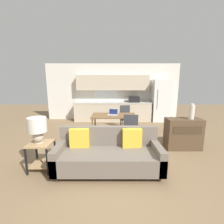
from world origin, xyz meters
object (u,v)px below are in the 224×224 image
at_px(dining_table, 114,117).
at_px(laptop, 113,113).
at_px(dining_chair_near_right, 130,128).
at_px(dining_chair_far_right, 125,116).
at_px(vase, 192,112).
at_px(credenza, 183,134).
at_px(couch, 108,154).
at_px(table_lamp, 37,127).
at_px(refrigerator, 160,101).
at_px(side_table, 41,152).

relative_size(dining_table, laptop, 3.86).
height_order(dining_chair_near_right, laptop, dining_chair_near_right).
relative_size(dining_table, dining_chair_near_right, 1.59).
bearing_deg(dining_chair_near_right, dining_chair_far_right, -86.54).
distance_m(dining_chair_near_right, laptop, 1.01).
bearing_deg(laptop, dining_chair_near_right, -41.85).
bearing_deg(dining_chair_near_right, vase, 174.35).
bearing_deg(laptop, credenza, -11.41).
xyz_separation_m(dining_table, couch, (-0.13, -2.07, -0.32)).
height_order(credenza, dining_chair_near_right, dining_chair_near_right).
bearing_deg(dining_table, laptop, 142.25).
xyz_separation_m(dining_table, table_lamp, (-1.55, -2.06, 0.25)).
bearing_deg(dining_chair_far_right, refrigerator, 30.01).
distance_m(refrigerator, table_lamp, 5.60).
bearing_deg(dining_chair_near_right, couch, 67.83).
xyz_separation_m(couch, laptop, (0.10, 2.09, 0.43)).
distance_m(table_lamp, dining_chair_far_right, 3.49).
relative_size(credenza, dining_chair_near_right, 0.99).
distance_m(dining_table, dining_chair_far_right, 0.90).
distance_m(dining_table, dining_chair_near_right, 0.95).
height_order(couch, credenza, couch).
relative_size(refrigerator, laptop, 5.10).
bearing_deg(dining_table, vase, -27.56).
bearing_deg(refrigerator, dining_chair_far_right, -143.27).
relative_size(dining_table, dining_chair_far_right, 1.59).
distance_m(dining_table, couch, 2.10).
distance_m(dining_table, side_table, 2.58).
height_order(credenza, dining_chair_far_right, dining_chair_far_right).
xyz_separation_m(refrigerator, laptop, (-2.25, -2.05, -0.20)).
distance_m(dining_table, table_lamp, 2.59).
xyz_separation_m(credenza, dining_chair_far_right, (-1.41, 1.79, 0.09)).
xyz_separation_m(refrigerator, dining_chair_far_right, (-1.76, -1.32, -0.47)).
bearing_deg(dining_table, dining_chair_far_right, 58.63).
height_order(couch, vase, vase).
bearing_deg(dining_table, table_lamp, -126.85).
bearing_deg(credenza, couch, -152.65).
relative_size(couch, table_lamp, 3.98).
bearing_deg(couch, vase, 24.93).
distance_m(side_table, credenza, 3.54).
bearing_deg(credenza, laptop, 151.02).
bearing_deg(couch, refrigerator, 60.39).
height_order(refrigerator, laptop, refrigerator).
bearing_deg(couch, dining_chair_near_right, 64.53).
relative_size(side_table, dining_chair_far_right, 0.63).
bearing_deg(refrigerator, dining_chair_near_right, -121.31).
distance_m(couch, table_lamp, 1.52).
height_order(side_table, dining_chair_far_right, dining_chair_far_right).
distance_m(dining_chair_far_right, laptop, 0.92).
relative_size(refrigerator, table_lamp, 3.72).
distance_m(table_lamp, laptop, 2.58).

